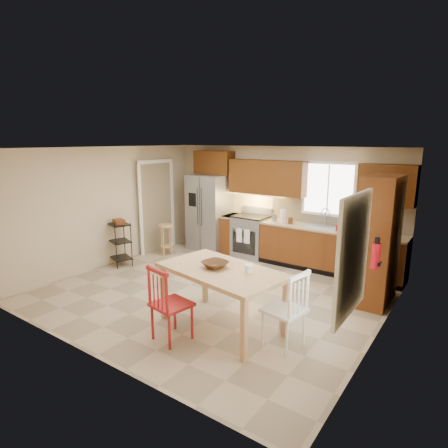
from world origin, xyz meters
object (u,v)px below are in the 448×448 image
Objects in this scene: refrigerator at (209,212)px; utility_cart at (120,244)px; bar_stool at (166,240)px; dining_table at (221,299)px; table_jar at (249,270)px; table_bowl at (215,268)px; soap_bottle at (339,226)px; fire_extinguisher at (376,256)px; pantry at (379,241)px; chair_white at (284,309)px; chair_red at (172,303)px; range_stove at (251,237)px.

refrigerator is 2.28m from utility_cart.
bar_stool is at bearing -118.14° from refrigerator.
table_jar is (0.39, 0.11, 0.48)m from dining_table.
dining_table is 0.46m from table_bowl.
fire_extinguisher reaches higher than soap_bottle.
pantry reaches higher than table_jar.
soap_bottle reaches higher than table_bowl.
dining_table is 10.31× the size of table_jar.
fire_extinguisher is 2.20m from dining_table.
utility_cart is at bearing -152.53° from soap_bottle.
chair_white is 2.90× the size of table_bowl.
fire_extinguisher is 0.35× the size of chair_red.
refrigerator is at bearing 167.38° from pantry.
refrigerator is at bearing 130.38° from chair_red.
refrigerator is at bearing 128.37° from table_bowl.
range_stove is at bearing 115.38° from chair_red.
bar_stool is (-4.65, -0.05, -0.69)m from pantry.
bar_stool is at bearing 155.42° from dining_table.
dining_table is at bearing -147.88° from fire_extinguisher.
fire_extinguisher reaches higher than chair_white.
soap_bottle is at bearing 136.55° from pantry.
dining_table is 1.87× the size of utility_cart.
table_jar is at bearing -17.57° from bar_stool.
bar_stool is (-1.67, -1.04, -0.10)m from range_stove.
chair_red is (-0.97, -3.71, -0.47)m from soap_bottle.
range_stove and table_bowl have the same top height.
refrigerator is at bearing 139.45° from dining_table.
chair_red is 1.10× the size of utility_cart.
soap_bottle is 2.96m from table_jar.
soap_bottle reaches higher than table_jar.
refrigerator is at bearing -177.01° from range_stove.
dining_table is at bearing -22.02° from bar_stool.
table_jar reaches higher than dining_table.
utility_cart is at bearing -110.91° from refrigerator.
pantry reaches higher than chair_red.
table_bowl is (-1.06, -0.05, 0.35)m from chair_white.
chair_red reaches higher than table_jar.
bar_stool is (-2.97, 2.11, -0.52)m from table_bowl.
soap_bottle is 0.27× the size of bar_stool.
utility_cart is at bearing 161.16° from chair_red.
table_bowl is (0.24, 0.65, 0.35)m from chair_red.
refrigerator reaches higher than utility_cart.
pantry is (2.98, -0.99, 0.59)m from range_stove.
refrigerator reaches higher than table_jar.
chair_red reaches higher than table_bowl.
table_bowl is at bearing -67.64° from range_stove.
dining_table is (-1.57, -2.16, -0.62)m from pantry.
pantry is 3.45m from chair_red.
chair_white is at bearing -106.44° from pantry.
fire_extinguisher is 0.50× the size of bar_stool.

